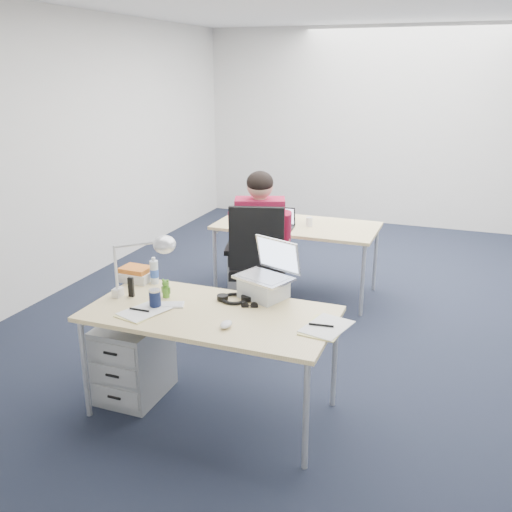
% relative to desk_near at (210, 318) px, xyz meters
% --- Properties ---
extents(floor, '(7.00, 7.00, 0.00)m').
position_rel_desk_near_xyz_m(floor, '(0.57, 1.91, -0.68)').
color(floor, black).
rests_on(floor, ground).
extents(room, '(6.02, 7.02, 2.80)m').
position_rel_desk_near_xyz_m(room, '(0.57, 1.91, 1.03)').
color(room, silver).
rests_on(room, ground).
extents(desk_near, '(1.60, 0.80, 0.73)m').
position_rel_desk_near_xyz_m(desk_near, '(0.00, 0.00, 0.00)').
color(desk_near, '#D6BC7B').
rests_on(desk_near, ground).
extents(desk_far, '(1.60, 0.80, 0.73)m').
position_rel_desk_near_xyz_m(desk_far, '(-0.10, 2.27, 0.00)').
color(desk_far, '#D6BC7B').
rests_on(desk_far, ground).
extents(office_chair, '(0.88, 0.88, 1.13)m').
position_rel_desk_near_xyz_m(office_chair, '(-0.21, 1.44, -0.36)').
color(office_chair, black).
rests_on(office_chair, ground).
extents(seated_person, '(0.60, 0.83, 1.38)m').
position_rel_desk_near_xyz_m(seated_person, '(-0.26, 1.62, 0.00)').
color(seated_person, maroon).
rests_on(seated_person, ground).
extents(drawer_pedestal_near, '(0.40, 0.50, 0.55)m').
position_rel_desk_near_xyz_m(drawer_pedestal_near, '(-0.60, -0.01, -0.41)').
color(drawer_pedestal_near, '#919496').
rests_on(drawer_pedestal_near, ground).
extents(drawer_pedestal_far, '(0.40, 0.50, 0.55)m').
position_rel_desk_near_xyz_m(drawer_pedestal_far, '(-0.51, 2.15, -0.41)').
color(drawer_pedestal_far, '#919496').
rests_on(drawer_pedestal_far, ground).
extents(silver_laptop, '(0.44, 0.40, 0.39)m').
position_rel_desk_near_xyz_m(silver_laptop, '(0.24, 0.35, 0.24)').
color(silver_laptop, silver).
rests_on(silver_laptop, desk_near).
extents(wireless_keyboard, '(0.27, 0.19, 0.01)m').
position_rel_desk_near_xyz_m(wireless_keyboard, '(-0.32, -0.02, 0.05)').
color(wireless_keyboard, white).
rests_on(wireless_keyboard, desk_near).
extents(computer_mouse, '(0.07, 0.11, 0.04)m').
position_rel_desk_near_xyz_m(computer_mouse, '(0.19, -0.18, 0.07)').
color(computer_mouse, white).
rests_on(computer_mouse, desk_near).
extents(headphones, '(0.28, 0.25, 0.04)m').
position_rel_desk_near_xyz_m(headphones, '(0.07, 0.23, 0.07)').
color(headphones, black).
rests_on(headphones, desk_near).
extents(can_koozie, '(0.10, 0.10, 0.13)m').
position_rel_desk_near_xyz_m(can_koozie, '(-0.37, -0.06, 0.11)').
color(can_koozie, '#151E43').
rests_on(can_koozie, desk_near).
extents(water_bottle, '(0.07, 0.07, 0.20)m').
position_rel_desk_near_xyz_m(water_bottle, '(-0.60, 0.32, 0.15)').
color(water_bottle, silver).
rests_on(water_bottle, desk_near).
extents(bear_figurine, '(0.07, 0.05, 0.13)m').
position_rel_desk_near_xyz_m(bear_figurine, '(-0.39, 0.12, 0.11)').
color(bear_figurine, '#357D21').
rests_on(bear_figurine, desk_near).
extents(book_stack, '(0.27, 0.24, 0.10)m').
position_rel_desk_near_xyz_m(book_stack, '(-0.75, 0.32, 0.10)').
color(book_stack, silver).
rests_on(book_stack, desk_near).
extents(cordless_phone, '(0.04, 0.03, 0.14)m').
position_rel_desk_near_xyz_m(cordless_phone, '(-0.61, 0.04, 0.12)').
color(cordless_phone, black).
rests_on(cordless_phone, desk_near).
extents(papers_left, '(0.29, 0.35, 0.01)m').
position_rel_desk_near_xyz_m(papers_left, '(-0.40, -0.17, 0.05)').
color(papers_left, '#E9E087').
rests_on(papers_left, desk_near).
extents(papers_right, '(0.29, 0.36, 0.01)m').
position_rel_desk_near_xyz_m(papers_right, '(0.75, 0.02, 0.05)').
color(papers_right, '#E9E087').
rests_on(papers_right, desk_near).
extents(sunglasses, '(0.12, 0.08, 0.03)m').
position_rel_desk_near_xyz_m(sunglasses, '(0.21, 0.15, 0.06)').
color(sunglasses, black).
rests_on(sunglasses, desk_near).
extents(desk_lamp, '(0.46, 0.33, 0.49)m').
position_rel_desk_near_xyz_m(desk_lamp, '(-0.55, 0.01, 0.29)').
color(desk_lamp, silver).
rests_on(desk_lamp, desk_near).
extents(dark_laptop, '(0.31, 0.30, 0.21)m').
position_rel_desk_near_xyz_m(dark_laptop, '(-0.23, 2.06, 0.15)').
color(dark_laptop, black).
rests_on(dark_laptop, desk_far).
extents(far_cup, '(0.07, 0.07, 0.09)m').
position_rel_desk_near_xyz_m(far_cup, '(0.03, 2.24, 0.09)').
color(far_cup, white).
rests_on(far_cup, desk_far).
extents(far_papers, '(0.28, 0.34, 0.01)m').
position_rel_desk_near_xyz_m(far_papers, '(-0.32, 2.26, 0.05)').
color(far_papers, white).
rests_on(far_papers, desk_far).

